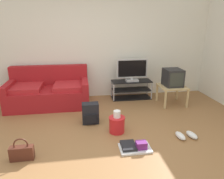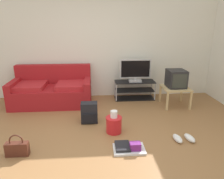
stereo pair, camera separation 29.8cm
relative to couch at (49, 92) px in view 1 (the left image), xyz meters
The scene contains 12 objects.
ground_plane 2.21m from the couch, 63.06° to the right, with size 9.00×9.80×0.02m, color olive.
wall_back 1.52m from the couch, 26.98° to the left, with size 9.00×0.10×2.70m, color silver.
couch is the anchor object (origin of this frame).
tv_stand 1.98m from the couch, ahead, with size 0.98×0.39×0.45m.
flat_tv 2.02m from the couch, ahead, with size 0.75×0.22×0.55m.
side_table 2.84m from the couch, ahead, with size 0.58×0.58×0.44m.
crt_tv 2.85m from the couch, ahead, with size 0.39×0.42×0.39m.
backpack 1.40m from the couch, 50.57° to the right, with size 0.31×0.27×0.40m.
handbag 2.08m from the couch, 93.24° to the right, with size 0.32×0.11×0.33m.
cleaning_bucket 2.01m from the couch, 48.68° to the right, with size 0.28×0.28×0.40m.
sneakers_pair 3.07m from the couch, 37.65° to the right, with size 0.35×0.27×0.09m.
floor_tray 2.56m from the couch, 54.02° to the right, with size 0.47×0.33×0.14m.
Camera 1 is at (-0.24, -2.78, 1.83)m, focal length 33.58 mm.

